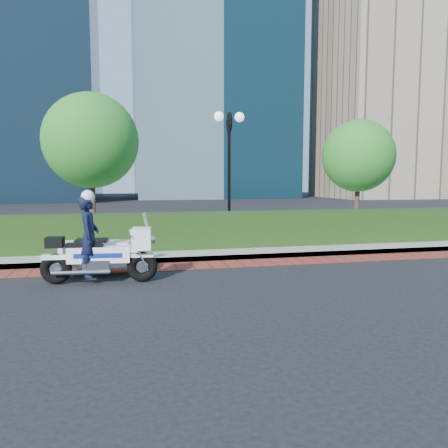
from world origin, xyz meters
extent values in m
plane|color=black|center=(0.00, 0.00, 0.00)|extent=(120.00, 120.00, 0.00)
cube|color=maroon|center=(0.00, 1.50, 0.01)|extent=(60.00, 1.00, 0.01)
cube|color=gray|center=(0.00, 6.00, 0.07)|extent=(60.00, 8.00, 0.15)
cube|color=black|center=(0.00, 3.60, 0.65)|extent=(18.00, 1.20, 1.00)
cylinder|color=black|center=(1.00, 5.20, 0.30)|extent=(0.30, 0.30, 0.30)
cylinder|color=black|center=(1.00, 5.20, 2.15)|extent=(0.10, 0.10, 3.70)
cylinder|color=black|center=(1.00, 5.20, 4.00)|extent=(0.04, 0.70, 0.70)
sphere|color=white|center=(0.65, 5.20, 4.20)|extent=(0.32, 0.32, 0.32)
sphere|color=white|center=(1.35, 5.20, 4.20)|extent=(0.32, 0.32, 0.32)
cylinder|color=#332319|center=(-3.50, 6.50, 1.23)|extent=(0.20, 0.20, 2.17)
sphere|color=#1C711F|center=(-3.50, 6.50, 3.44)|extent=(3.20, 3.20, 3.20)
cylinder|color=#332319|center=(6.50, 6.50, 1.11)|extent=(0.20, 0.20, 1.92)
sphere|color=#1C711F|center=(6.50, 6.50, 3.05)|extent=(2.80, 2.80, 2.80)
cube|color=black|center=(8.00, 44.00, 23.00)|extent=(18.00, 15.00, 46.00)
cube|color=gray|center=(28.00, 38.00, 14.00)|extent=(14.00, 12.00, 28.00)
torus|color=black|center=(-3.84, 0.25, 0.32)|extent=(0.65, 0.26, 0.64)
torus|color=black|center=(-2.11, 0.07, 0.32)|extent=(0.65, 0.26, 0.64)
cube|color=white|center=(-2.98, 0.16, 0.60)|extent=(1.28, 0.43, 0.33)
cube|color=silver|center=(-3.03, 0.16, 0.37)|extent=(0.57, 0.44, 0.27)
cube|color=white|center=(-2.11, 0.07, 0.92)|extent=(0.44, 0.57, 0.43)
cube|color=silver|center=(-2.02, 0.06, 1.25)|extent=(0.17, 0.49, 0.39)
cube|color=black|center=(-3.27, 0.19, 0.79)|extent=(0.75, 0.36, 0.10)
cube|color=black|center=(-3.84, 0.25, 0.87)|extent=(0.37, 0.34, 0.21)
cube|color=white|center=(-3.09, 0.99, 0.48)|extent=(1.56, 0.82, 0.53)
cube|color=black|center=(-3.18, 1.00, 0.77)|extent=(0.72, 0.55, 0.08)
torus|color=black|center=(-3.14, 1.46, 0.24)|extent=(0.50, 0.20, 0.48)
imported|color=black|center=(-3.17, 0.18, 0.98)|extent=(0.46, 0.64, 1.67)
sphere|color=white|center=(-3.17, 0.18, 1.79)|extent=(0.27, 0.27, 0.27)
camera|label=1|loc=(-2.46, -9.07, 2.14)|focal=35.00mm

